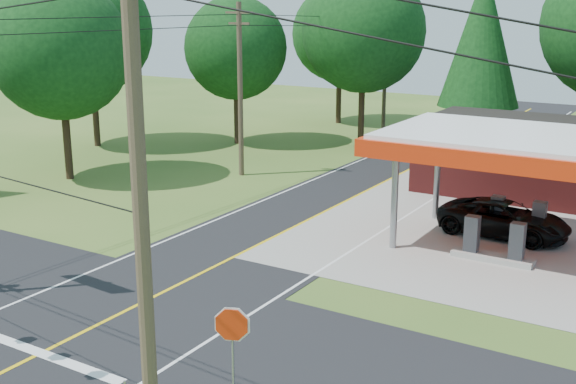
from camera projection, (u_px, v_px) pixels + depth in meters
The scene contains 11 objects.
ground at pixel (128, 311), 24.08m from camera, with size 120.00×120.00×0.00m, color #3B5E21.
main_highway at pixel (127, 310), 24.07m from camera, with size 8.00×120.00×0.02m, color black.
cross_road at pixel (127, 310), 24.07m from camera, with size 70.00×7.00×0.02m, color black.
lane_center_yellow at pixel (127, 310), 24.07m from camera, with size 0.15×110.00×0.00m, color yellow.
gas_canopy at pixel (513, 148), 29.14m from camera, with size 10.60×7.40×4.88m.
utility_pole_near_right at pixel (142, 232), 12.99m from camera, with size 1.80×0.30×11.50m.
utility_pole_far_left at pixel (240, 87), 41.63m from camera, with size 1.80×0.30×10.00m.
utility_pole_north at pixel (385, 73), 54.99m from camera, with size 0.30×0.30×9.50m.
treeline_backdrop at pixel (425, 47), 41.53m from camera, with size 70.27×51.59×13.30m.
suv_car at pixel (504, 219), 31.52m from camera, with size 5.60×5.60×1.56m, color black.
octagonal_stop_sign at pixel (232, 332), 17.75m from camera, with size 0.89×0.41×2.78m.
Camera 1 is at (16.22, -16.17, 9.98)m, focal length 45.00 mm.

